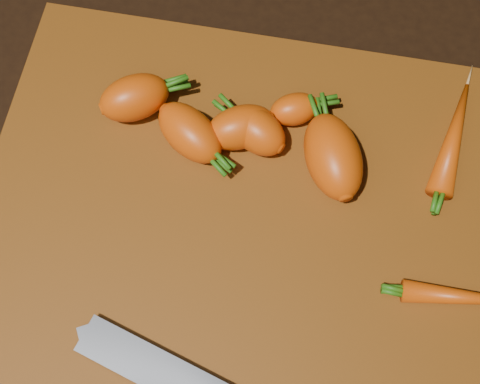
# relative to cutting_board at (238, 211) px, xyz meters

# --- Properties ---
(ground) EXTENTS (2.00, 2.00, 0.01)m
(ground) POSITION_rel_cutting_board_xyz_m (0.00, 0.00, -0.01)
(ground) COLOR black
(cutting_board) EXTENTS (0.50, 0.40, 0.01)m
(cutting_board) POSITION_rel_cutting_board_xyz_m (0.00, 0.00, 0.00)
(cutting_board) COLOR #87430D
(cutting_board) RESTS_ON ground
(carrot_0) EXTENTS (0.08, 0.08, 0.05)m
(carrot_0) POSITION_rel_cutting_board_xyz_m (-0.12, 0.09, 0.03)
(carrot_0) COLOR #E84F07
(carrot_0) RESTS_ON cutting_board
(carrot_1) EXTENTS (0.08, 0.07, 0.04)m
(carrot_1) POSITION_rel_cutting_board_xyz_m (0.00, 0.08, 0.03)
(carrot_1) COLOR #E84F07
(carrot_1) RESTS_ON cutting_board
(carrot_2) EXTENTS (0.09, 0.08, 0.04)m
(carrot_2) POSITION_rel_cutting_board_xyz_m (-0.06, 0.06, 0.03)
(carrot_2) COLOR #E84F07
(carrot_2) RESTS_ON cutting_board
(carrot_3) EXTENTS (0.08, 0.10, 0.05)m
(carrot_3) POSITION_rel_cutting_board_xyz_m (0.08, 0.06, 0.03)
(carrot_3) COLOR #E84F07
(carrot_3) RESTS_ON cutting_board
(carrot_4) EXTENTS (0.08, 0.07, 0.04)m
(carrot_4) POSITION_rel_cutting_board_xyz_m (-0.01, 0.08, 0.03)
(carrot_4) COLOR #E84F07
(carrot_4) RESTS_ON cutting_board
(carrot_5) EXTENTS (0.06, 0.05, 0.03)m
(carrot_5) POSITION_rel_cutting_board_xyz_m (0.04, 0.11, 0.02)
(carrot_5) COLOR #E84F07
(carrot_5) RESTS_ON cutting_board
(carrot_6) EXTENTS (0.05, 0.13, 0.03)m
(carrot_6) POSITION_rel_cutting_board_xyz_m (0.20, 0.11, 0.02)
(carrot_6) COLOR #E84F07
(carrot_6) RESTS_ON cutting_board
(carrot_7) EXTENTS (0.12, 0.03, 0.02)m
(carrot_7) POSITION_rel_cutting_board_xyz_m (0.22, -0.05, 0.02)
(carrot_7) COLOR #E84F07
(carrot_7) RESTS_ON cutting_board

